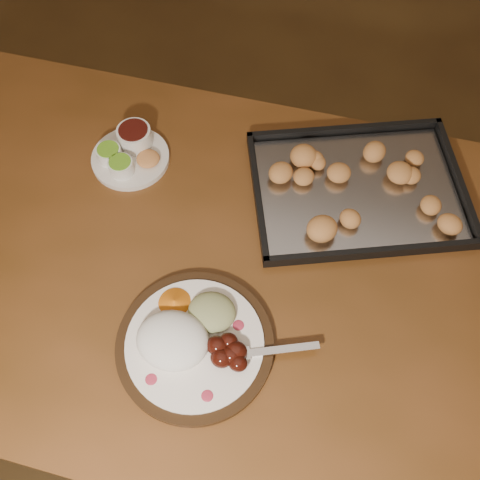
% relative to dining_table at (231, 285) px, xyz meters
% --- Properties ---
extents(ground, '(4.00, 4.00, 0.00)m').
position_rel_dining_table_xyz_m(ground, '(-0.03, 0.15, -0.65)').
color(ground, brown).
rests_on(ground, ground).
extents(dining_table, '(1.51, 0.92, 0.75)m').
position_rel_dining_table_xyz_m(dining_table, '(0.00, 0.00, 0.00)').
color(dining_table, brown).
rests_on(dining_table, ground).
extents(dinner_plate, '(0.37, 0.29, 0.07)m').
position_rel_dining_table_xyz_m(dinner_plate, '(-0.02, -0.18, 0.12)').
color(dinner_plate, black).
rests_on(dinner_plate, dining_table).
extents(condiment_saucer, '(0.17, 0.17, 0.06)m').
position_rel_dining_table_xyz_m(condiment_saucer, '(-0.29, 0.20, 0.12)').
color(condiment_saucer, silver).
rests_on(condiment_saucer, dining_table).
extents(baking_tray, '(0.54, 0.47, 0.05)m').
position_rel_dining_table_xyz_m(baking_tray, '(0.22, 0.24, 0.11)').
color(baking_tray, black).
rests_on(baking_tray, dining_table).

